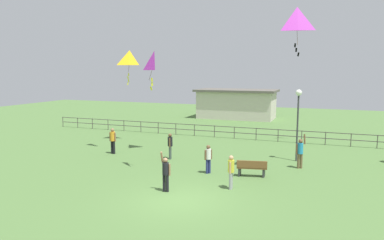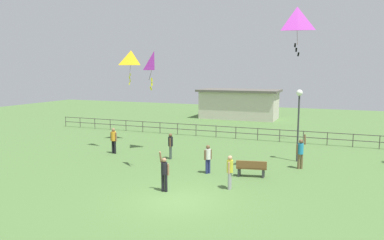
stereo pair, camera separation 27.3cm
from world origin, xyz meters
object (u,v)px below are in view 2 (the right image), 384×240
(person_0, at_px, (301,152))
(person_2, at_px, (230,170))
(person_4, at_px, (208,157))
(kite_0, at_px, (297,21))
(lamppost, at_px, (299,109))
(park_bench, at_px, (251,168))
(person_1, at_px, (114,139))
(kite_1, at_px, (154,62))
(person_5, at_px, (164,172))
(kite_3, at_px, (131,60))
(person_3, at_px, (171,144))

(person_0, xyz_separation_m, person_2, (-2.60, -4.71, -0.06))
(person_4, xyz_separation_m, kite_0, (3.98, 1.82, 6.84))
(lamppost, xyz_separation_m, person_0, (0.33, -1.60, -2.13))
(person_2, xyz_separation_m, kite_0, (2.24, 3.81, 6.81))
(park_bench, relative_size, person_1, 0.94)
(person_1, height_order, kite_1, kite_1)
(person_5, height_order, kite_3, kite_3)
(person_3, distance_m, person_5, 5.92)
(person_2, bearing_deg, kite_3, 140.47)
(lamppost, distance_m, person_1, 11.56)
(park_bench, relative_size, kite_1, 0.78)
(person_2, bearing_deg, lamppost, 70.18)
(lamppost, height_order, person_3, lamppost)
(person_1, bearing_deg, kite_3, 105.49)
(person_2, bearing_deg, person_1, 155.67)
(person_0, relative_size, person_1, 1.15)
(person_2, relative_size, person_5, 0.86)
(person_0, distance_m, kite_0, 6.82)
(park_bench, distance_m, person_3, 5.68)
(person_2, distance_m, person_3, 6.34)
(park_bench, relative_size, person_2, 1.01)
(person_0, height_order, person_1, person_0)
(lamppost, bearing_deg, person_2, -109.82)
(kite_0, height_order, kite_1, kite_0)
(kite_3, bearing_deg, person_4, -37.18)
(person_0, bearing_deg, kite_0, -111.64)
(person_1, bearing_deg, lamppost, 11.71)
(person_5, bearing_deg, person_1, 139.37)
(person_5, bearing_deg, park_bench, 49.52)
(lamppost, xyz_separation_m, park_bench, (-1.79, -4.11, -2.62))
(lamppost, bearing_deg, kite_0, -90.76)
(person_0, height_order, kite_3, kite_3)
(park_bench, xyz_separation_m, person_0, (2.11, 2.51, 0.49))
(kite_0, relative_size, kite_3, 0.97)
(person_5, relative_size, kite_1, 0.90)
(lamppost, height_order, person_1, lamppost)
(park_bench, bearing_deg, kite_0, 42.43)
(lamppost, distance_m, kite_3, 12.83)
(person_1, xyz_separation_m, person_4, (7.11, -2.01, -0.09))
(kite_0, bearing_deg, lamppost, 89.24)
(person_2, distance_m, kite_1, 6.75)
(person_0, bearing_deg, person_2, -118.89)
(park_bench, bearing_deg, kite_3, 149.98)
(kite_3, bearing_deg, kite_0, -20.03)
(person_3, height_order, person_5, person_5)
(lamppost, bearing_deg, kite_1, -144.19)
(person_2, xyz_separation_m, kite_3, (-10.04, 8.29, 5.18))
(person_3, height_order, kite_3, kite_3)
(person_0, height_order, kite_1, kite_1)
(kite_3, bearing_deg, person_2, -39.53)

